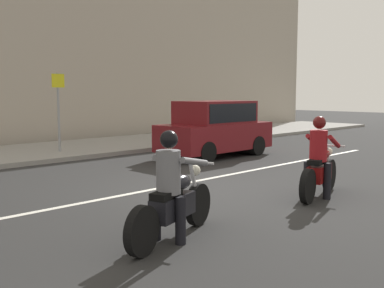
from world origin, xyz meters
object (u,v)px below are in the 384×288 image
(motorcycle_with_rider_gray, at_px, (172,195))
(motorcycle_with_rider_crimson, at_px, (319,164))
(parked_hatchback_maroon, at_px, (215,128))
(street_sign_post, at_px, (58,104))

(motorcycle_with_rider_gray, distance_m, motorcycle_with_rider_crimson, 3.89)
(motorcycle_with_rider_gray, xyz_separation_m, parked_hatchback_maroon, (6.71, 5.29, 0.30))
(parked_hatchback_maroon, height_order, street_sign_post, street_sign_post)
(motorcycle_with_rider_crimson, height_order, parked_hatchback_maroon, parked_hatchback_maroon)
(motorcycle_with_rider_gray, relative_size, street_sign_post, 0.85)
(motorcycle_with_rider_gray, distance_m, parked_hatchback_maroon, 8.55)
(motorcycle_with_rider_crimson, xyz_separation_m, street_sign_post, (-0.63, 9.14, 1.03))
(motorcycle_with_rider_crimson, bearing_deg, street_sign_post, 93.95)
(motorcycle_with_rider_gray, bearing_deg, parked_hatchback_maroon, 38.27)
(motorcycle_with_rider_gray, relative_size, parked_hatchback_maroon, 0.56)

